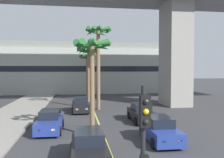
{
  "coord_description": "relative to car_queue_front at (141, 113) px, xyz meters",
  "views": [
    {
      "loc": [
        -1.76,
        1.85,
        4.61
      ],
      "look_at": [
        0.0,
        14.0,
        4.08
      ],
      "focal_mm": 38.4,
      "sensor_mm": 36.0,
      "label": 1
    }
  ],
  "objects": [
    {
      "name": "pier_building_backdrop",
      "position": [
        -3.78,
        27.12,
        4.0
      ],
      "size": [
        33.74,
        8.04,
        9.58
      ],
      "color": "#ADB2A8",
      "rests_on": "ground"
    },
    {
      "name": "palm_tree_farthest_median",
      "position": [
        -3.97,
        18.9,
        4.96
      ],
      "size": [
        2.77,
        2.86,
        7.0
      ],
      "color": "brown",
      "rests_on": "ground"
    },
    {
      "name": "car_queue_third",
      "position": [
        -7.56,
        -2.34,
        0.0
      ],
      "size": [
        1.87,
        4.12,
        1.56
      ],
      "color": "navy",
      "rests_on": "ground"
    },
    {
      "name": "car_queue_front",
      "position": [
        0.0,
        0.0,
        0.0
      ],
      "size": [
        1.88,
        4.12,
        1.56
      ],
      "color": "black",
      "rests_on": "ground"
    },
    {
      "name": "lane_stripe_center",
      "position": [
        -3.78,
        1.91,
        -0.72
      ],
      "size": [
        0.14,
        56.0,
        0.01
      ],
      "primitive_type": "cube",
      "color": "#DBCC4C",
      "rests_on": "ground"
    },
    {
      "name": "palm_tree_far_median",
      "position": [
        -4.54,
        -4.06,
        4.9
      ],
      "size": [
        2.65,
        2.7,
        6.67
      ],
      "color": "brown",
      "rests_on": "ground"
    },
    {
      "name": "palm_tree_near_median",
      "position": [
        -3.98,
        13.57,
        5.58
      ],
      "size": [
        3.33,
        3.33,
        7.64
      ],
      "color": "brown",
      "rests_on": "ground"
    },
    {
      "name": "car_queue_fifth",
      "position": [
        -5.21,
        5.48,
        0.0
      ],
      "size": [
        1.95,
        4.16,
        1.56
      ],
      "color": "black",
      "rests_on": "ground"
    },
    {
      "name": "car_queue_fourth",
      "position": [
        -5.0,
        -8.56,
        0.0
      ],
      "size": [
        1.86,
        4.11,
        1.56
      ],
      "color": "black",
      "rests_on": "ground"
    },
    {
      "name": "palm_tree_mid_median",
      "position": [
        -3.2,
        6.66,
        6.78
      ],
      "size": [
        3.01,
        3.04,
        9.38
      ],
      "color": "brown",
      "rests_on": "ground"
    },
    {
      "name": "car_queue_second",
      "position": [
        -0.39,
        -5.82,
        0.0
      ],
      "size": [
        1.88,
        4.12,
        1.56
      ],
      "color": "navy",
      "rests_on": "ground"
    },
    {
      "name": "traffic_light_median_near",
      "position": [
        -3.95,
        -14.67,
        1.99
      ],
      "size": [
        0.24,
        0.37,
        4.2
      ],
      "color": "black",
      "rests_on": "ground"
    }
  ]
}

